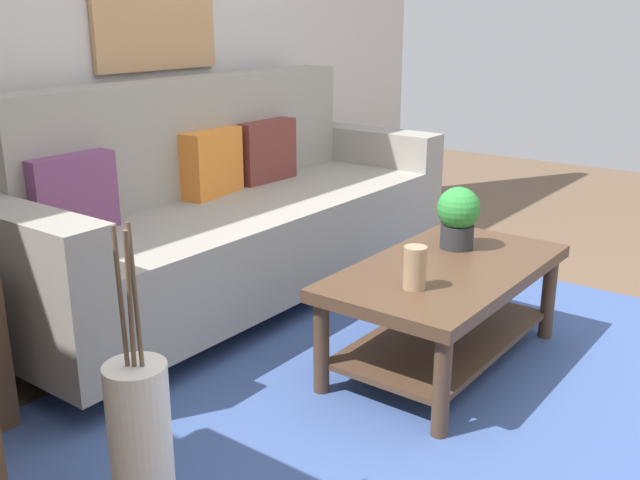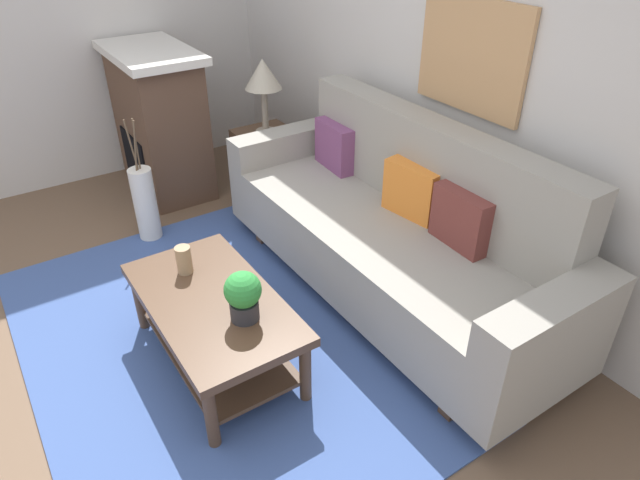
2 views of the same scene
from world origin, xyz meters
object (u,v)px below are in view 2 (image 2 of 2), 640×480
(throw_pillow_plum, at_px, (335,146))
(throw_pillow_orange, at_px, (412,191))
(fireplace, at_px, (160,121))
(couch, at_px, (393,232))
(side_table, at_px, (268,165))
(potted_plant_tabletop, at_px, (243,295))
(coffee_table, at_px, (214,316))
(floor_vase, at_px, (146,205))
(tabletop_vase, at_px, (184,260))
(framed_painting, at_px, (471,56))
(table_lamp, at_px, (263,77))
(throw_pillow_maroon, at_px, (461,219))

(throw_pillow_plum, bearing_deg, throw_pillow_orange, 0.00)
(throw_pillow_orange, height_order, fireplace, fireplace)
(couch, height_order, throw_pillow_plum, couch)
(side_table, bearing_deg, potted_plant_tabletop, -31.83)
(coffee_table, bearing_deg, throw_pillow_orange, 89.11)
(coffee_table, bearing_deg, floor_vase, 175.29)
(couch, height_order, tabletop_vase, couch)
(tabletop_vase, relative_size, potted_plant_tabletop, 0.60)
(floor_vase, distance_m, framed_painting, 2.39)
(floor_vase, height_order, framed_painting, framed_painting)
(throw_pillow_orange, distance_m, table_lamp, 1.58)
(potted_plant_tabletop, bearing_deg, coffee_table, -161.91)
(potted_plant_tabletop, height_order, table_lamp, table_lamp)
(throw_pillow_plum, bearing_deg, side_table, -169.74)
(throw_pillow_orange, relative_size, coffee_table, 0.33)
(side_table, height_order, table_lamp, table_lamp)
(throw_pillow_orange, bearing_deg, couch, -90.00)
(couch, distance_m, coffee_table, 1.18)
(throw_pillow_plum, height_order, fireplace, fireplace)
(potted_plant_tabletop, xyz_separation_m, table_lamp, (-1.76, 1.09, 0.42))
(couch, bearing_deg, throw_pillow_maroon, 17.31)
(couch, relative_size, potted_plant_tabletop, 9.52)
(side_table, xyz_separation_m, floor_vase, (0.09, -1.05, -0.01))
(couch, xyz_separation_m, floor_vase, (-1.46, -1.06, -0.16))
(couch, relative_size, throw_pillow_maroon, 6.93)
(throw_pillow_maroon, bearing_deg, potted_plant_tabletop, -98.79)
(couch, relative_size, throw_pillow_plum, 6.93)
(throw_pillow_orange, bearing_deg, throw_pillow_plum, 180.00)
(side_table, relative_size, framed_painting, 0.74)
(table_lamp, bearing_deg, throw_pillow_orange, 5.02)
(throw_pillow_plum, xyz_separation_m, floor_vase, (-0.66, -1.18, -0.41))
(floor_vase, bearing_deg, throw_pillow_maroon, 32.49)
(throw_pillow_plum, bearing_deg, framed_painting, 23.20)
(couch, bearing_deg, side_table, -179.56)
(throw_pillow_maroon, relative_size, table_lamp, 0.63)
(fireplace, bearing_deg, throw_pillow_maroon, 16.55)
(throw_pillow_maroon, distance_m, coffee_table, 1.41)
(throw_pillow_maroon, relative_size, fireplace, 0.31)
(fireplace, bearing_deg, throw_pillow_orange, 19.37)
(coffee_table, xyz_separation_m, table_lamp, (-1.53, 1.16, 0.68))
(throw_pillow_maroon, bearing_deg, floor_vase, -147.51)
(fireplace, height_order, framed_painting, framed_painting)
(throw_pillow_maroon, bearing_deg, throw_pillow_plum, 180.00)
(coffee_table, relative_size, framed_painting, 1.46)
(coffee_table, bearing_deg, tabletop_vase, -176.03)
(couch, bearing_deg, floor_vase, -144.04)
(throw_pillow_orange, distance_m, side_table, 1.60)
(tabletop_vase, bearing_deg, floor_vase, 173.10)
(throw_pillow_maroon, relative_size, framed_painting, 0.48)
(coffee_table, relative_size, tabletop_vase, 7.00)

